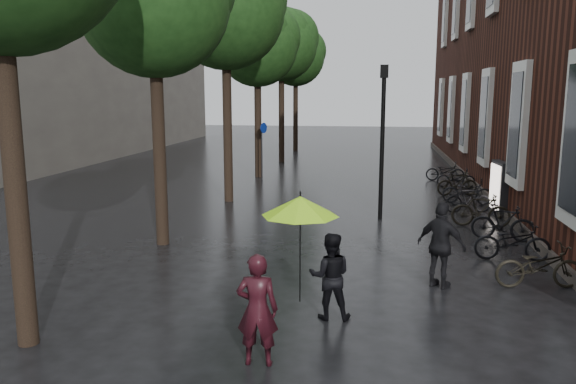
% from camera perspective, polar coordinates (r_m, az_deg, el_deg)
% --- Properties ---
extents(bg_building, '(16.00, 30.00, 14.00)m').
position_cam_1_polar(bg_building, '(41.86, -25.82, 13.32)').
color(bg_building, '#47423D').
rests_on(bg_building, ground).
extents(street_trees, '(4.33, 34.03, 8.91)m').
position_cam_1_polar(street_trees, '(23.26, -4.64, 16.01)').
color(street_trees, black).
rests_on(street_trees, ground).
extents(person_burgundy, '(0.64, 0.44, 1.67)m').
position_cam_1_polar(person_burgundy, '(8.27, -3.14, -11.84)').
color(person_burgundy, black).
rests_on(person_burgundy, ground).
extents(person_black, '(0.79, 0.64, 1.54)m').
position_cam_1_polar(person_black, '(9.91, 4.30, -8.51)').
color(person_black, black).
rests_on(person_black, ground).
extents(lime_umbrella, '(1.23, 1.23, 1.80)m').
position_cam_1_polar(lime_umbrella, '(8.74, 1.25, -1.45)').
color(lime_umbrella, black).
rests_on(lime_umbrella, ground).
extents(pedestrian_walking, '(1.10, 0.92, 1.76)m').
position_cam_1_polar(pedestrian_walking, '(11.77, 15.30, -5.26)').
color(pedestrian_walking, black).
rests_on(pedestrian_walking, ground).
extents(parked_bicycles, '(2.01, 14.92, 1.01)m').
position_cam_1_polar(parked_bicycles, '(18.96, 18.58, -0.97)').
color(parked_bicycles, black).
rests_on(parked_bicycles, ground).
extents(ad_lightbox, '(0.27, 1.16, 1.75)m').
position_cam_1_polar(ad_lightbox, '(19.27, 20.62, 0.35)').
color(ad_lightbox, black).
rests_on(ad_lightbox, ground).
extents(lamp_post, '(0.24, 0.24, 4.74)m').
position_cam_1_polar(lamp_post, '(17.48, 9.59, 6.52)').
color(lamp_post, black).
rests_on(lamp_post, ground).
extents(cycle_sign, '(0.14, 0.47, 2.59)m').
position_cam_1_polar(cycle_sign, '(25.36, -2.58, 5.07)').
color(cycle_sign, '#262628').
rests_on(cycle_sign, ground).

